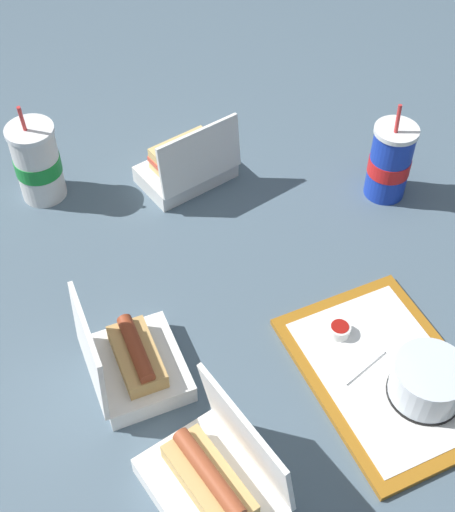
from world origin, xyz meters
name	(u,v)px	position (x,y,z in m)	size (l,w,h in m)	color
ground_plane	(254,275)	(0.00, 0.00, 0.00)	(3.20, 3.20, 0.00)	#4C6070
food_tray	(386,375)	(0.27, 0.17, 0.01)	(0.42, 0.34, 0.01)	#A56619
cake_container	(428,382)	(0.32, 0.22, 0.05)	(0.12, 0.12, 0.07)	black
ketchup_cup	(339,330)	(0.18, 0.11, 0.03)	(0.04, 0.04, 0.02)	white
napkin_stack	(344,350)	(0.21, 0.11, 0.02)	(0.10, 0.10, 0.00)	white
plastic_fork	(393,343)	(0.22, 0.20, 0.02)	(0.11, 0.01, 0.01)	white
clamshell_hotdog_left	(132,363)	(0.18, -0.25, 0.04)	(0.20, 0.19, 0.19)	white
clamshell_sandwich_corner	(187,165)	(-0.30, -0.08, 0.04)	(0.20, 0.23, 0.16)	white
clamshell_hotdog_back	(214,481)	(0.42, -0.16, 0.04)	(0.25, 0.23, 0.19)	white
soda_cup_center	(390,162)	(-0.17, 0.33, 0.08)	(0.09, 0.09, 0.23)	#1938B7
soda_cup_back	(37,162)	(-0.32, -0.39, 0.09)	(0.10, 0.10, 0.24)	white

